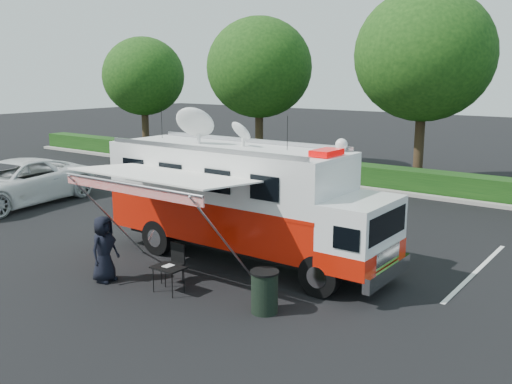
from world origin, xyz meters
TOP-DOWN VIEW (x-y plane):
  - ground_plane at (0.00, 0.00)m, footprint 120.00×120.00m
  - back_border at (1.14, 12.90)m, footprint 60.00×6.14m
  - stall_lines at (-0.50, 3.00)m, footprint 24.12×5.50m
  - command_truck at (-0.07, -0.00)m, footprint 8.54×2.35m
  - awning at (-0.84, -2.44)m, footprint 4.66×2.42m
  - white_suv at (-11.61, 0.04)m, footprint 3.85×6.80m
  - person at (-1.91, -3.36)m, footprint 0.66×0.90m
  - folding_table at (-0.06, -2.97)m, footprint 0.77×0.55m
  - folding_chair at (-0.45, -2.35)m, footprint 0.47×0.49m
  - trash_bin at (2.47, -2.54)m, footprint 0.64×0.64m

SIDE VIEW (x-z plane):
  - ground_plane at x=0.00m, z-range 0.00..0.00m
  - white_suv at x=-11.61m, z-range -0.89..0.89m
  - person at x=-1.91m, z-range -0.85..0.85m
  - stall_lines at x=-0.50m, z-range 0.00..0.01m
  - trash_bin at x=2.47m, z-range 0.00..0.96m
  - folding_chair at x=-0.45m, z-range 0.09..1.08m
  - folding_table at x=-0.06m, z-range 0.28..0.93m
  - command_truck at x=-0.07m, z-range -0.29..3.80m
  - awning at x=-0.84m, z-range 1.23..4.04m
  - back_border at x=1.14m, z-range 0.57..9.44m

